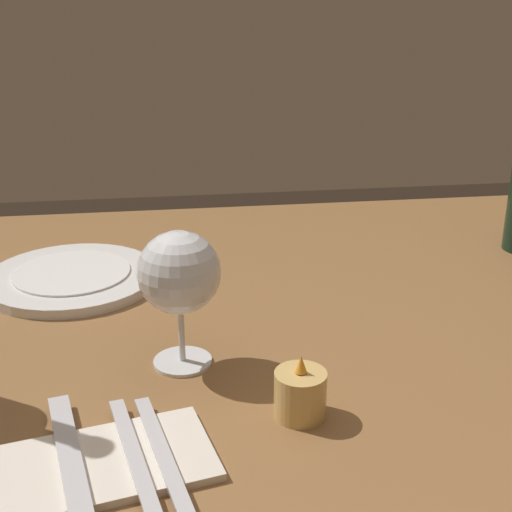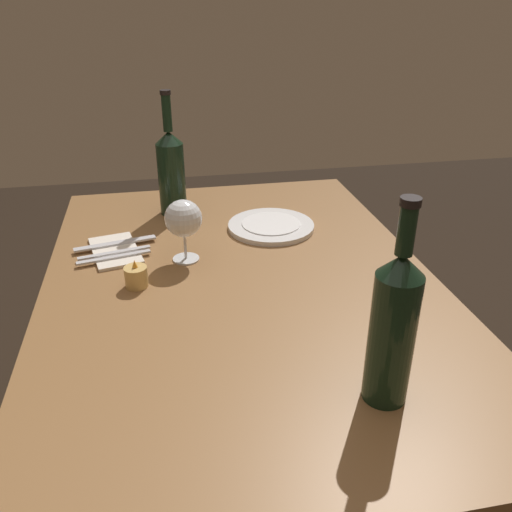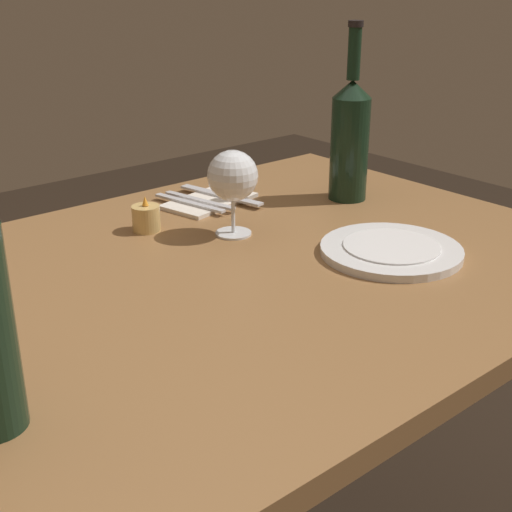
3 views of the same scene
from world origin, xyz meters
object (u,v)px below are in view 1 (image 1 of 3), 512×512
object	(u,v)px
table_knife	(71,461)
wine_glass_left	(179,275)
fork_outer	(162,453)
folded_napkin	(106,464)
votive_candle	(300,395)
dinner_plate	(72,277)
fork_inner	(134,455)

from	to	relation	value
table_knife	wine_glass_left	bearing A→B (deg)	-121.13
fork_outer	table_knife	world-z (taller)	same
wine_glass_left	folded_napkin	bearing A→B (deg)	66.61
votive_candle	dinner_plate	xyz separation A→B (m)	(0.26, -0.37, -0.02)
votive_candle	fork_inner	world-z (taller)	votive_candle
wine_glass_left	folded_napkin	size ratio (longest dim) A/B	0.75
wine_glass_left	folded_napkin	distance (m)	0.22
votive_candle	dinner_plate	distance (m)	0.45
fork_outer	votive_candle	bearing A→B (deg)	-157.55
dinner_plate	fork_inner	distance (m)	0.43
dinner_plate	fork_inner	bearing A→B (deg)	102.59
folded_napkin	fork_outer	size ratio (longest dim) A/B	1.17
votive_candle	fork_outer	world-z (taller)	votive_candle
dinner_plate	table_knife	bearing A→B (deg)	95.34
fork_inner	fork_outer	distance (m)	0.02
dinner_plate	votive_candle	bearing A→B (deg)	124.89
fork_inner	wine_glass_left	bearing A→B (deg)	-106.14
votive_candle	fork_outer	size ratio (longest dim) A/B	0.37
folded_napkin	fork_inner	xyz separation A→B (m)	(-0.03, 0.00, 0.01)
fork_outer	wine_glass_left	bearing A→B (deg)	-98.33
fork_inner	fork_outer	world-z (taller)	same
votive_candle	wine_glass_left	bearing A→B (deg)	-46.96
wine_glass_left	fork_inner	size ratio (longest dim) A/B	0.87
folded_napkin	dinner_plate	bearing A→B (deg)	-80.67
wine_glass_left	votive_candle	size ratio (longest dim) A/B	2.33
table_knife	fork_inner	bearing A→B (deg)	180.00
dinner_plate	wine_glass_left	bearing A→B (deg)	120.31
wine_glass_left	fork_outer	xyz separation A→B (m)	(0.03, 0.17, -0.10)
folded_napkin	table_knife	xyz separation A→B (m)	(0.03, 0.00, 0.01)
dinner_plate	table_knife	size ratio (longest dim) A/B	1.15
votive_candle	folded_napkin	size ratio (longest dim) A/B	0.32
dinner_plate	table_knife	xyz separation A→B (m)	(-0.04, 0.42, 0.00)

